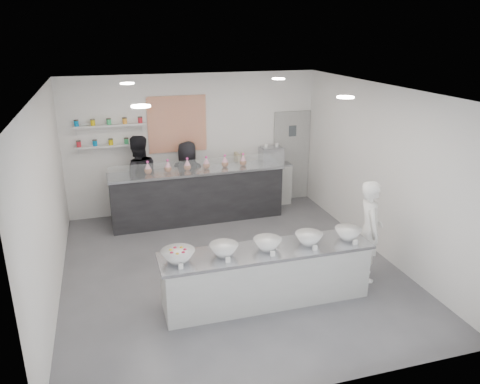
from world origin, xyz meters
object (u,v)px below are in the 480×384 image
prep_counter (267,275)px  woman_prep (369,231)px  staff_left (139,179)px  staff_right (188,179)px  back_bar (198,195)px  espresso_ledge (263,185)px  espresso_machine (271,156)px

prep_counter → woman_prep: (1.80, 0.21, 0.40)m
staff_left → woman_prep: bearing=128.4°
woman_prep → staff_right: size_ratio=1.01×
back_bar → woman_prep: size_ratio=2.17×
espresso_ledge → staff_left: 2.86m
back_bar → espresso_machine: (1.82, 0.52, 0.58)m
staff_left → prep_counter: bearing=107.2°
espresso_machine → woman_prep: size_ratio=0.30×
espresso_ledge → woman_prep: 3.75m
back_bar → staff_left: 1.28m
prep_counter → staff_right: 3.77m
espresso_ledge → staff_right: bearing=-174.2°
staff_left → espresso_ledge: bearing=178.7°
staff_left → staff_right: (1.04, 0.00, -0.10)m
back_bar → staff_right: staff_right is taller
espresso_ledge → espresso_machine: (0.18, 0.00, 0.67)m
prep_counter → staff_left: size_ratio=1.71×
espresso_machine → staff_left: size_ratio=0.28×
back_bar → espresso_ledge: 1.73m
woman_prep → staff_left: size_ratio=0.90×
espresso_ledge → back_bar: bearing=-162.3°
espresso_ledge → staff_left: (-2.82, -0.18, 0.45)m
back_bar → staff_left: staff_left is taller
back_bar → staff_right: bearing=110.4°
staff_left → staff_right: staff_left is taller
back_bar → staff_left: (-1.17, 0.34, 0.36)m
prep_counter → espresso_ledge: (1.30, 3.90, 0.05)m
espresso_ledge → espresso_machine: 0.69m
back_bar → staff_left: bearing=162.4°
prep_counter → woman_prep: size_ratio=1.89×
prep_counter → woman_prep: 1.86m
espresso_machine → staff_right: size_ratio=0.31×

